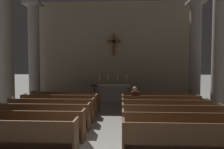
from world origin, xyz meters
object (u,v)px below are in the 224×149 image
object	(u,v)px
pew_right_row_1	(193,140)
altar	(113,92)
column_left_second	(6,50)
candlestick_outer_right	(126,82)
pew_left_row_3	(42,116)
candlestick_inner_right	(118,82)
pew_right_row_4	(165,111)
pew_left_row_4	(52,110)
column_right_third	(195,53)
pew_right_row_3	(172,118)
candlestick_outer_left	(100,82)
pew_right_row_5	(160,106)
lectern	(94,95)
pew_left_row_1	(9,137)
column_right_second	(220,49)
candlestick_inner_left	(108,82)
lone_worshipper	(135,100)
pew_right_row_2	(181,127)
pew_left_row_2	(28,125)
column_left_third	(34,53)
pew_left_row_6	(66,101)
pew_left_row_5	(59,105)
pew_right_row_6	(156,101)

from	to	relation	value
pew_right_row_1	altar	distance (m)	8.03
pew_right_row_1	column_left_second	bearing A→B (deg)	147.57
candlestick_outer_right	altar	bearing A→B (deg)	180.00
pew_left_row_3	candlestick_inner_right	distance (m)	6.29
pew_right_row_4	column_left_second	size ratio (longest dim) A/B	0.55
pew_left_row_4	column_right_third	size ratio (longest dim) A/B	0.55
pew_right_row_3	candlestick_inner_right	bearing A→B (deg)	109.09
altar	candlestick_inner_right	xyz separation A→B (m)	(0.30, -0.00, 0.68)
column_right_third	candlestick_outer_left	size ratio (longest dim) A/B	9.69
pew_right_row_5	lectern	xyz separation A→B (m)	(-3.29, 2.50, 0.07)
pew_right_row_3	pew_right_row_5	distance (m)	2.00
pew_left_row_1	altar	size ratio (longest dim) A/B	1.56
pew_left_row_3	pew_right_row_1	xyz separation A→B (m)	(4.54, -2.00, 0.00)
candlestick_inner_right	pew_right_row_4	bearing A→B (deg)	-67.23
column_right_second	candlestick_inner_left	distance (m)	6.46
candlestick_inner_left	candlestick_inner_right	xyz separation A→B (m)	(0.60, 0.00, 0.00)
pew_left_row_3	lone_worshipper	world-z (taller)	lone_worshipper
pew_right_row_2	altar	xyz separation A→B (m)	(-2.27, 6.70, 0.06)
pew_left_row_2	pew_right_row_1	xyz separation A→B (m)	(4.54, -1.00, 0.00)
pew_right_row_3	candlestick_inner_left	bearing A→B (deg)	114.30
column_left_third	altar	distance (m)	5.70
pew_left_row_6	candlestick_outer_left	bearing A→B (deg)	62.20
pew_right_row_3	pew_left_row_5	bearing A→B (deg)	156.24
pew_right_row_5	candlestick_outer_right	bearing A→B (deg)	111.04
pew_left_row_6	column_right_third	bearing A→B (deg)	20.75
pew_right_row_4	column_left_third	bearing A→B (deg)	147.00
pew_left_row_1	pew_left_row_3	bearing A→B (deg)	90.00
pew_left_row_2	pew_right_row_1	size ratio (longest dim) A/B	1.00
pew_right_row_3	lectern	size ratio (longest dim) A/B	2.97
column_left_second	altar	world-z (taller)	column_left_second
pew_right_row_3	column_left_second	size ratio (longest dim) A/B	0.55
pew_left_row_2	column_left_second	world-z (taller)	column_left_second
pew_left_row_1	pew_right_row_4	distance (m)	5.44
pew_right_row_6	candlestick_inner_left	distance (m)	3.80
pew_left_row_1	pew_left_row_3	xyz separation A→B (m)	(0.00, 2.00, 0.00)
column_left_second	altar	size ratio (longest dim) A/B	2.83
pew_left_row_6	altar	xyz separation A→B (m)	(2.27, 2.70, 0.06)
pew_right_row_3	column_left_second	distance (m)	8.28
pew_right_row_2	pew_right_row_6	bearing A→B (deg)	90.00
candlestick_inner_left	candlestick_outer_right	world-z (taller)	same
pew_left_row_6	pew_right_row_2	bearing A→B (deg)	-41.37
pew_left_row_1	column_right_second	xyz separation A→B (m)	(7.40, 4.70, 2.55)
column_left_second	pew_right_row_5	bearing A→B (deg)	-5.38
pew_left_row_2	column_right_third	bearing A→B (deg)	42.61
altar	candlestick_outer_left	bearing A→B (deg)	-180.00
column_left_second	candlestick_inner_left	distance (m)	5.96
pew_right_row_2	column_left_second	xyz separation A→B (m)	(-7.40, 3.70, 2.55)
candlestick_outer_left	candlestick_inner_left	bearing A→B (deg)	0.00
lectern	lone_worshipper	size ratio (longest dim) A/B	0.87
pew_left_row_1	pew_left_row_6	xyz separation A→B (m)	(0.00, 5.00, 0.00)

